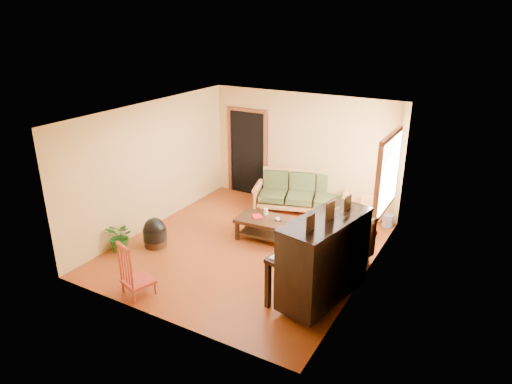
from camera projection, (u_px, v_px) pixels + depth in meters
The scene contains 16 objects.
floor at pixel (247, 248), 8.76m from camera, with size 5.00×5.00×0.00m, color #61250C.
doorway at pixel (247, 154), 11.05m from camera, with size 1.08×0.16×2.05m, color black.
window at pixel (388, 173), 8.24m from camera, with size 0.12×1.36×1.46m, color white.
sofa at pixel (301, 193), 10.24m from camera, with size 2.05×0.86×0.88m, color #A76E3D.
coffee_table at pixel (268, 229), 9.01m from camera, with size 1.22×0.67×0.44m, color black.
armchair at pixel (344, 239), 8.13m from camera, with size 0.86×0.91×0.91m, color #A76E3D.
piano at pixel (324, 261), 6.90m from camera, with size 0.94×1.60×1.42m, color black.
footstool at pixel (155, 236), 8.76m from camera, with size 0.45×0.45×0.43m, color black.
red_chair at pixel (137, 268), 7.16m from camera, with size 0.44×0.48×0.93m, color maroon.
leaning_frame at pixel (371, 209), 9.76m from camera, with size 0.45×0.10×0.59m, color #C88C42.
ceramic_crock at pixel (388, 221), 9.58m from camera, with size 0.22×0.22×0.27m, color #314995.
potted_plant at pixel (120, 237), 8.54m from camera, with size 0.53×0.46×0.59m, color #225C1A.
book at pixel (253, 217), 8.99m from camera, with size 0.18×0.24×0.02m, color #A21515.
candle at pixel (266, 212), 9.09m from camera, with size 0.08×0.08×0.13m, color white.
glass_jar at pixel (278, 219), 8.85m from camera, with size 0.08×0.08×0.06m, color silver.
remote at pixel (278, 221), 8.83m from camera, with size 0.14×0.04×0.01m, color black.
Camera 1 is at (3.98, -6.66, 4.21)m, focal length 32.00 mm.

